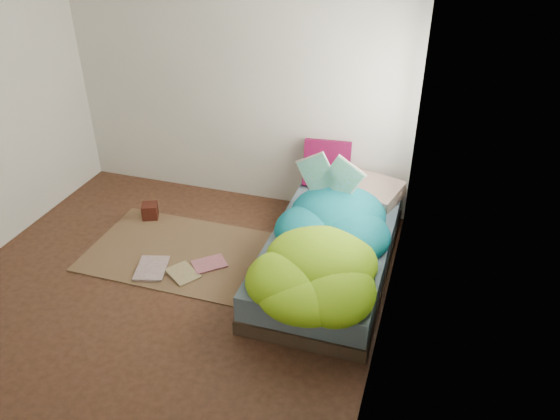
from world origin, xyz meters
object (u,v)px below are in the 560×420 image
object	(u,v)px
floor_book_b	(206,258)
floor_book_a	(137,268)
pillow_magenta	(327,163)
wooden_box	(150,211)
open_book	(330,165)
bed	(330,253)

from	to	relation	value
floor_book_b	floor_book_a	bearing A→B (deg)	-98.97
pillow_magenta	wooden_box	world-z (taller)	pillow_magenta
open_book	floor_book_a	world-z (taller)	open_book
floor_book_a	floor_book_b	distance (m)	0.60
bed	wooden_box	xyz separation A→B (m)	(-1.90, 0.28, -0.08)
open_book	bed	bearing A→B (deg)	-66.53
bed	wooden_box	world-z (taller)	bed
open_book	floor_book_b	world-z (taller)	open_book
open_book	wooden_box	size ratio (longest dim) A/B	3.29
wooden_box	floor_book_b	distance (m)	0.95
pillow_magenta	open_book	bearing A→B (deg)	-82.56
open_book	floor_book_b	xyz separation A→B (m)	(-0.97, -0.55, -0.80)
pillow_magenta	bed	bearing A→B (deg)	-81.55
bed	floor_book_a	size ratio (longest dim) A/B	5.74
open_book	wooden_box	distance (m)	1.94
pillow_magenta	floor_book_a	world-z (taller)	pillow_magenta
bed	floor_book_b	distance (m)	1.11
floor_book_a	pillow_magenta	bearing A→B (deg)	31.53
wooden_box	floor_book_a	world-z (taller)	wooden_box
open_book	wooden_box	bearing A→B (deg)	-171.58
open_book	floor_book_a	xyz separation A→B (m)	(-1.48, -0.88, -0.80)
floor_book_b	bed	bearing A→B (deg)	59.27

